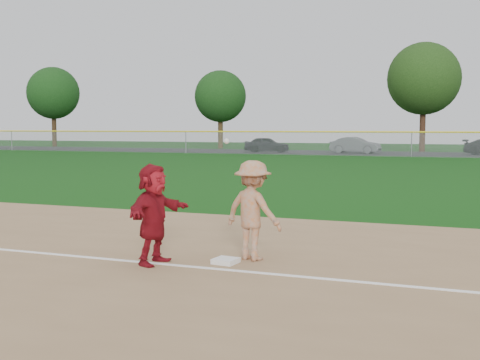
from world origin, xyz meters
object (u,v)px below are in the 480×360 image
(car_mid, at_px, (355,145))
(first_base, at_px, (226,261))
(base_runner, at_px, (153,214))
(car_left, at_px, (267,144))

(car_mid, bearing_deg, first_base, -167.47)
(first_base, xyz_separation_m, base_runner, (-1.14, -0.46, 0.82))
(first_base, distance_m, base_runner, 1.48)
(car_left, bearing_deg, first_base, -171.24)
(first_base, height_order, car_left, car_left)
(first_base, relative_size, car_left, 0.09)
(car_left, height_order, car_mid, car_mid)
(first_base, relative_size, car_mid, 0.09)
(first_base, xyz_separation_m, car_left, (-14.20, 45.18, 0.68))
(first_base, bearing_deg, car_left, 107.45)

